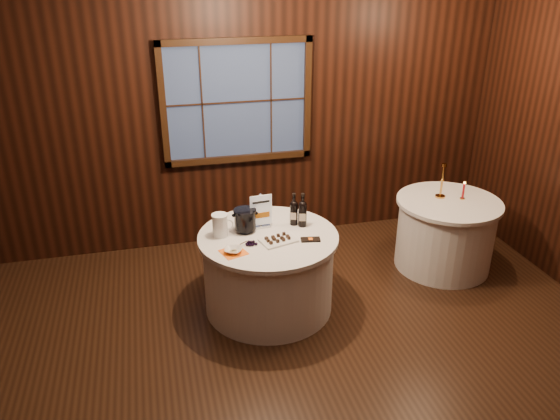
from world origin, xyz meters
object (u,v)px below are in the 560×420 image
object	(u,v)px
side_table	(445,233)
sign_stand	(261,216)
chocolate_plate	(278,240)
cracker_bowl	(233,250)
ice_bucket	(245,220)
grape_bunch	(251,243)
brass_candlestick	(442,185)
glass_pitcher	(220,225)
chocolate_box	(311,240)
red_candle	(463,192)
main_table	(268,271)
port_bottle_right	(303,212)
port_bottle_left	(294,211)

from	to	relation	value
side_table	sign_stand	world-z (taller)	sign_stand
chocolate_plate	cracker_bowl	world-z (taller)	chocolate_plate
side_table	ice_bucket	bearing A→B (deg)	-175.53
side_table	cracker_bowl	world-z (taller)	cracker_bowl
sign_stand	grape_bunch	distance (m)	0.37
sign_stand	cracker_bowl	xyz separation A→B (m)	(-0.33, -0.42, -0.09)
ice_bucket	cracker_bowl	world-z (taller)	ice_bucket
brass_candlestick	glass_pitcher	bearing A→B (deg)	-172.48
ice_bucket	brass_candlestick	world-z (taller)	brass_candlestick
chocolate_box	red_candle	xyz separation A→B (m)	(1.80, 0.49, 0.07)
chocolate_box	grape_bunch	xyz separation A→B (m)	(-0.53, 0.05, 0.01)
main_table	sign_stand	size ratio (longest dim) A/B	3.82
main_table	sign_stand	distance (m)	0.53
grape_bunch	red_candle	distance (m)	2.38
grape_bunch	sign_stand	bearing A→B (deg)	63.42
grape_bunch	cracker_bowl	size ratio (longest dim) A/B	1.15
main_table	cracker_bowl	xyz separation A→B (m)	(-0.36, -0.24, 0.40)
ice_bucket	chocolate_plate	size ratio (longest dim) A/B	0.61
port_bottle_right	glass_pitcher	distance (m)	0.77
sign_stand	side_table	bearing A→B (deg)	-1.82
port_bottle_right	grape_bunch	xyz separation A→B (m)	(-0.54, -0.25, -0.12)
port_bottle_left	grape_bunch	bearing A→B (deg)	-122.68
chocolate_plate	cracker_bowl	bearing A→B (deg)	-166.39
port_bottle_right	port_bottle_left	bearing A→B (deg)	159.82
sign_stand	port_bottle_left	size ratio (longest dim) A/B	1.07
side_table	grape_bunch	world-z (taller)	grape_bunch
port_bottle_right	red_candle	xyz separation A→B (m)	(1.79, 0.20, -0.07)
glass_pitcher	red_candle	size ratio (longest dim) A/B	1.08
chocolate_plate	chocolate_box	bearing A→B (deg)	-9.77
chocolate_plate	brass_candlestick	distance (m)	1.97
side_table	brass_candlestick	xyz separation A→B (m)	(-0.05, 0.11, 0.52)
main_table	port_bottle_left	distance (m)	0.61
cracker_bowl	port_bottle_right	bearing A→B (deg)	26.11
cracker_bowl	brass_candlestick	xyz separation A→B (m)	(2.31, 0.65, 0.11)
cracker_bowl	brass_candlestick	size ratio (longest dim) A/B	0.40
main_table	red_candle	bearing A→B (deg)	8.02
chocolate_box	port_bottle_right	bearing A→B (deg)	97.75
grape_bunch	cracker_bowl	xyz separation A→B (m)	(-0.17, -0.10, 0.00)
sign_stand	port_bottle_right	xyz separation A→B (m)	(0.38, -0.07, 0.03)
port_bottle_right	ice_bucket	bearing A→B (deg)	-165.55
main_table	chocolate_plate	size ratio (longest dim) A/B	3.65
port_bottle_right	grape_bunch	distance (m)	0.61
ice_bucket	port_bottle_right	bearing A→B (deg)	-2.44
port_bottle_left	red_candle	size ratio (longest dim) A/B	1.62
brass_candlestick	chocolate_box	bearing A→B (deg)	-159.62
port_bottle_left	cracker_bowl	distance (m)	0.77
glass_pitcher	brass_candlestick	bearing A→B (deg)	15.96
port_bottle_right	glass_pitcher	xyz separation A→B (m)	(-0.77, -0.01, -0.04)
glass_pitcher	ice_bucket	bearing A→B (deg)	17.18
sign_stand	glass_pitcher	distance (m)	0.40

